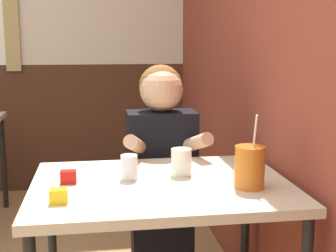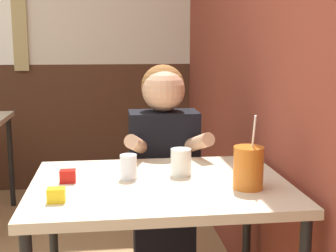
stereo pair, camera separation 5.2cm
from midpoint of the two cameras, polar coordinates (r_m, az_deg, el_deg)
brick_wall_right at (r=2.84m, az=7.04°, el=11.31°), size 0.08×4.73×2.70m
back_wall at (r=4.18m, az=-17.13°, el=10.68°), size 5.62×0.09×2.70m
main_table at (r=1.85m, az=-1.66°, el=-9.05°), size 0.99×0.74×0.76m
person_seated at (r=2.37m, az=-1.41°, el=-5.97°), size 0.42×0.41×1.19m
cocktail_pitcher at (r=1.76m, az=9.08°, el=-4.96°), size 0.11×0.11×0.28m
glass_near_pitcher at (r=1.86m, az=-5.55°, el=-5.01°), size 0.07×0.07×0.10m
glass_center at (r=1.91m, az=0.85°, el=-4.39°), size 0.08×0.08×0.11m
condiment_ketchup at (r=1.85m, az=-12.83°, el=-6.08°), size 0.06×0.04×0.05m
condiment_mustard at (r=1.64m, az=-14.07°, el=-8.30°), size 0.06×0.04×0.05m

